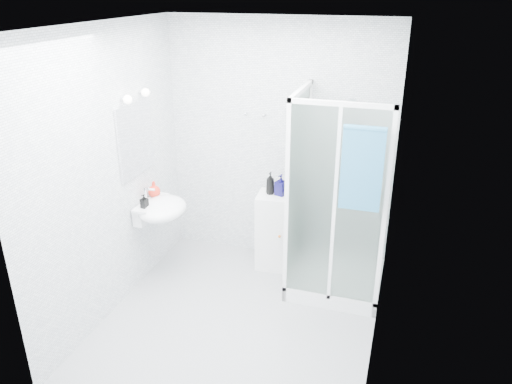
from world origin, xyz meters
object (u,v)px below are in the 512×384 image
(shower_enclosure, at_px, (328,249))
(shampoo_bottle_b, at_px, (281,185))
(wall_basin, at_px, (160,209))
(storage_cabinet, at_px, (274,231))
(soap_dispenser_black, at_px, (144,201))
(hand_towel, at_px, (362,167))
(shampoo_bottle_a, at_px, (270,183))
(soap_dispenser_orange, at_px, (154,189))

(shower_enclosure, height_order, shampoo_bottle_b, shower_enclosure)
(wall_basin, xyz_separation_m, storage_cabinet, (1.02, 0.58, -0.38))
(storage_cabinet, height_order, soap_dispenser_black, soap_dispenser_black)
(wall_basin, distance_m, hand_towel, 2.06)
(wall_basin, distance_m, shampoo_bottle_a, 1.15)
(wall_basin, xyz_separation_m, soap_dispenser_orange, (-0.12, 0.13, 0.15))
(shower_enclosure, bearing_deg, shampoo_bottle_b, 153.50)
(soap_dispenser_orange, xyz_separation_m, soap_dispenser_black, (0.04, -0.28, -0.01))
(shower_enclosure, bearing_deg, soap_dispenser_black, -164.99)
(storage_cabinet, distance_m, soap_dispenser_orange, 1.34)
(storage_cabinet, xyz_separation_m, soap_dispenser_orange, (-1.14, -0.45, 0.52))
(wall_basin, distance_m, storage_cabinet, 1.23)
(shower_enclosure, height_order, soap_dispenser_orange, shower_enclosure)
(soap_dispenser_black, bearing_deg, wall_basin, 61.50)
(shower_enclosure, relative_size, shampoo_bottle_b, 9.02)
(shampoo_bottle_a, bearing_deg, soap_dispenser_black, -144.77)
(storage_cabinet, bearing_deg, shower_enclosure, -27.60)
(hand_towel, height_order, shampoo_bottle_a, hand_towel)
(shampoo_bottle_b, bearing_deg, shower_enclosure, -26.50)
(shower_enclosure, bearing_deg, storage_cabinet, 157.29)
(storage_cabinet, bearing_deg, hand_towel, -40.69)
(shampoo_bottle_a, height_order, soap_dispenser_black, shampoo_bottle_a)
(wall_basin, height_order, soap_dispenser_orange, soap_dispenser_orange)
(soap_dispenser_black, bearing_deg, soap_dispenser_orange, 98.77)
(storage_cabinet, distance_m, hand_towel, 1.56)
(wall_basin, height_order, shampoo_bottle_a, shampoo_bottle_a)
(shampoo_bottle_a, bearing_deg, hand_towel, -34.93)
(hand_towel, xyz_separation_m, shampoo_bottle_a, (-0.97, 0.68, -0.52))
(shower_enclosure, xyz_separation_m, soap_dispenser_black, (-1.74, -0.47, 0.48))
(soap_dispenser_orange, bearing_deg, hand_towel, -5.91)
(storage_cabinet, height_order, shampoo_bottle_a, shampoo_bottle_a)
(shower_enclosure, relative_size, hand_towel, 2.73)
(soap_dispenser_black, bearing_deg, hand_towel, 1.82)
(wall_basin, xyz_separation_m, hand_towel, (1.95, -0.09, 0.69))
(shampoo_bottle_a, distance_m, soap_dispenser_orange, 1.19)
(shower_enclosure, xyz_separation_m, soap_dispenser_orange, (-1.78, -0.19, 0.50))
(wall_basin, height_order, shampoo_bottle_b, shampoo_bottle_b)
(shampoo_bottle_b, bearing_deg, soap_dispenser_orange, -158.67)
(shampoo_bottle_b, bearing_deg, wall_basin, -151.00)
(shower_enclosure, relative_size, soap_dispenser_orange, 12.25)
(hand_towel, relative_size, soap_dispenser_black, 5.30)
(shampoo_bottle_b, bearing_deg, shampoo_bottle_a, -176.68)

